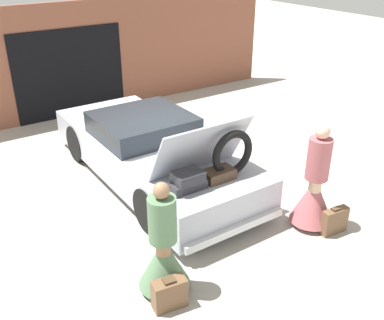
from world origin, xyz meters
TOP-DOWN VIEW (x-y plane):
  - ground_plane at (0.00, 0.00)m, footprint 40.00×40.00m
  - garage_wall_back at (0.00, 4.15)m, footprint 12.00×0.14m
  - car at (0.00, -0.01)m, footprint 1.95×5.04m
  - person_left at (-1.35, -2.72)m, footprint 0.68×0.68m
  - person_right at (1.35, -2.77)m, footprint 0.68×0.68m
  - suitcase_beside_left_person at (-1.47, -3.04)m, footprint 0.45×0.27m
  - suitcase_beside_right_person at (1.48, -3.13)m, footprint 0.46×0.18m

SIDE VIEW (x-z plane):
  - ground_plane at x=0.00m, z-range 0.00..0.00m
  - suitcase_beside_left_person at x=-1.47m, z-range -0.01..0.42m
  - suitcase_beside_right_person at x=1.48m, z-range -0.01..0.44m
  - person_left at x=-1.35m, z-range -0.24..1.36m
  - car at x=0.00m, z-range -0.29..1.43m
  - person_right at x=1.35m, z-range -0.25..1.48m
  - garage_wall_back at x=0.00m, z-range -0.01..2.79m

